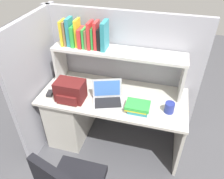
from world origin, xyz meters
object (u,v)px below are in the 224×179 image
(laptop, at_px, (108,97))
(snack_canister, at_px, (169,108))
(computer_mouse, at_px, (50,93))
(paper_cup, at_px, (57,84))
(backpack, at_px, (70,91))

(laptop, distance_m, snack_canister, 0.64)
(computer_mouse, bearing_deg, paper_cup, 67.33)
(paper_cup, xyz_separation_m, snack_canister, (1.26, -0.08, 0.00))
(computer_mouse, relative_size, snack_canister, 0.93)
(backpack, bearing_deg, paper_cup, 147.38)
(backpack, xyz_separation_m, snack_canister, (1.03, 0.06, -0.05))
(laptop, height_order, paper_cup, laptop)
(computer_mouse, distance_m, snack_canister, 1.29)
(snack_canister, bearing_deg, backpack, -176.39)
(backpack, distance_m, computer_mouse, 0.27)
(paper_cup, relative_size, snack_canister, 0.98)
(computer_mouse, xyz_separation_m, snack_canister, (1.29, 0.06, 0.04))
(backpack, distance_m, snack_canister, 1.03)
(laptop, relative_size, backpack, 1.26)
(backpack, relative_size, snack_canister, 2.67)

